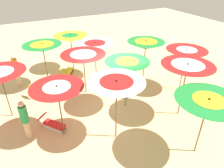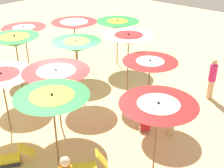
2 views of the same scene
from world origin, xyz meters
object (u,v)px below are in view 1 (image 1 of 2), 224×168
(beach_umbrella_1, at_px, (146,45))
(beach_umbrella_7, at_px, (43,48))
(lounger_2, at_px, (68,72))
(beach_umbrella_10, at_px, (57,91))
(beach_umbrella_0, at_px, (186,53))
(beach_umbrella_9, at_px, (116,86))
(beach_umbrella_11, at_px, (0,77))
(beachgoer_1, at_px, (16,70))
(beach_umbrella_8, at_px, (208,105))
(lounger_1, at_px, (53,124))
(beach_umbrella_5, at_px, (127,66))
(beachgoer_2, at_px, (25,120))
(beach_umbrella_3, at_px, (71,38))
(beach_umbrella_4, at_px, (187,68))
(lounger_0, at_px, (38,89))
(beach_ball, at_px, (127,95))
(beach_umbrella_2, at_px, (95,46))
(beach_umbrella_6, at_px, (83,57))

(beach_umbrella_1, height_order, beach_umbrella_7, beach_umbrella_1)
(beach_umbrella_7, distance_m, lounger_2, 2.59)
(beach_umbrella_7, height_order, beach_umbrella_10, beach_umbrella_7)
(beach_umbrella_0, distance_m, beach_umbrella_9, 5.08)
(beach_umbrella_11, distance_m, beachgoer_1, 2.93)
(beach_umbrella_8, height_order, beach_umbrella_11, beach_umbrella_8)
(lounger_1, bearing_deg, beach_umbrella_5, 50.63)
(beach_umbrella_8, bearing_deg, beachgoer_2, 147.12)
(beachgoer_1, bearing_deg, beach_umbrella_3, 165.68)
(beach_umbrella_4, relative_size, beach_umbrella_11, 1.11)
(beach_umbrella_7, relative_size, lounger_0, 2.20)
(beach_umbrella_8, bearing_deg, beach_umbrella_3, 102.47)
(beach_umbrella_0, height_order, lounger_1, beach_umbrella_0)
(beach_umbrella_8, xyz_separation_m, beach_ball, (-0.48, 4.08, -1.93))
(beach_ball, bearing_deg, beach_umbrella_11, 168.61)
(beach_umbrella_4, relative_size, lounger_1, 2.14)
(beach_umbrella_2, distance_m, lounger_1, 4.98)
(beachgoer_1, bearing_deg, beach_umbrella_9, 90.89)
(beach_umbrella_5, relative_size, lounger_0, 2.11)
(lounger_2, distance_m, beachgoer_2, 5.29)
(beach_umbrella_10, height_order, beach_ball, beach_umbrella_10)
(beach_umbrella_7, height_order, beach_umbrella_9, beach_umbrella_9)
(beach_umbrella_10, bearing_deg, beach_umbrella_11, 129.30)
(beach_umbrella_3, bearing_deg, beach_umbrella_8, -77.53)
(beach_umbrella_9, xyz_separation_m, lounger_2, (-0.24, 5.91, -2.10))
(beachgoer_1, distance_m, beachgoer_2, 4.42)
(beachgoer_1, bearing_deg, beachgoer_2, 63.21)
(beach_umbrella_1, distance_m, beach_umbrella_11, 6.88)
(beach_umbrella_8, distance_m, beach_ball, 4.54)
(beach_umbrella_6, xyz_separation_m, lounger_0, (-2.29, 1.04, -1.78))
(beach_umbrella_8, distance_m, beach_umbrella_10, 5.01)
(lounger_0, bearing_deg, beach_umbrella_11, 177.23)
(beach_umbrella_1, height_order, beachgoer_1, beach_umbrella_1)
(beach_umbrella_10, relative_size, beachgoer_2, 1.33)
(beach_umbrella_1, bearing_deg, beach_ball, -150.19)
(beach_umbrella_1, xyz_separation_m, beach_umbrella_11, (-6.88, 0.18, -0.27))
(beach_umbrella_2, distance_m, beach_umbrella_5, 3.34)
(beach_umbrella_8, xyz_separation_m, beachgoer_1, (-5.21, 7.84, -1.11))
(beach_umbrella_0, distance_m, beach_umbrella_3, 6.65)
(beach_umbrella_4, height_order, beach_umbrella_9, beach_umbrella_9)
(beachgoer_1, bearing_deg, beach_umbrella_4, 110.44)
(beach_umbrella_6, relative_size, beach_umbrella_8, 0.95)
(beach_umbrella_2, distance_m, beach_umbrella_11, 5.08)
(beach_umbrella_6, height_order, beach_ball, beach_umbrella_6)
(beachgoer_2, distance_m, beach_ball, 4.91)
(beach_umbrella_1, xyz_separation_m, beach_umbrella_5, (-1.97, -1.47, -0.13))
(beach_umbrella_0, height_order, beach_umbrella_2, beach_umbrella_0)
(beach_umbrella_11, distance_m, lounger_2, 4.63)
(beach_umbrella_1, relative_size, beach_umbrella_9, 0.99)
(beach_umbrella_8, height_order, lounger_0, beach_umbrella_8)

